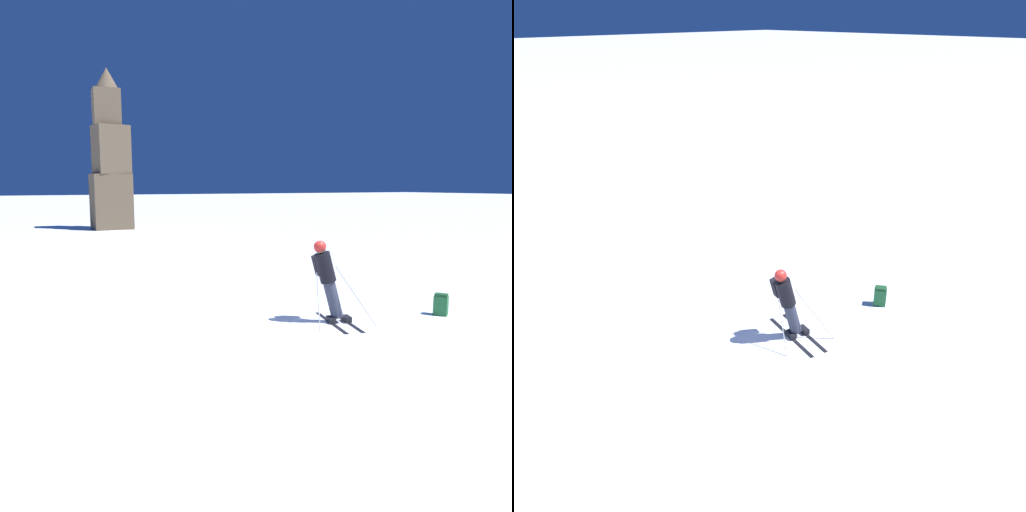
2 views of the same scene
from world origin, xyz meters
The scene contains 3 objects.
ground_plane centered at (0.00, 0.00, 0.00)m, with size 300.00×300.00×0.00m, color white.
skier centered at (0.46, 0.10, 1.01)m, with size 1.25×1.79×1.84m.
spare_backpack centered at (3.16, -0.60, 0.24)m, with size 0.34×0.37×0.50m.
Camera 2 is at (-6.44, -6.16, 6.64)m, focal length 35.00 mm.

